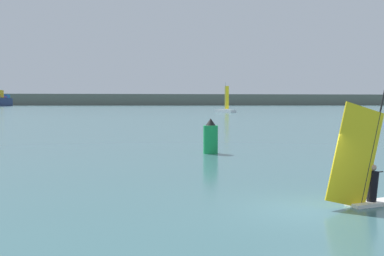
% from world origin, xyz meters
% --- Properties ---
extents(ground_plane, '(4000.00, 4000.00, 0.00)m').
position_xyz_m(ground_plane, '(0.00, 0.00, 0.00)').
color(ground_plane, '#386066').
extents(windsurfer, '(3.60, 1.68, 4.07)m').
position_xyz_m(windsurfer, '(2.31, 0.76, 0.99)').
color(windsurfer, white).
rests_on(windsurfer, ground_plane).
extents(distant_headland, '(1111.26, 473.39, 22.95)m').
position_xyz_m(distant_headland, '(-44.18, 1083.15, 11.48)').
color(distant_headland, '#60665B').
rests_on(distant_headland, ground_plane).
extents(channel_buoy, '(1.02, 1.02, 2.47)m').
position_xyz_m(channel_buoy, '(-1.81, 16.94, 1.12)').
color(channel_buoy, '#19994C').
rests_on(channel_buoy, ground_plane).
extents(small_sailboat, '(7.94, 9.75, 11.97)m').
position_xyz_m(small_sailboat, '(15.84, 164.13, 0.90)').
color(small_sailboat, white).
rests_on(small_sailboat, ground_plane).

